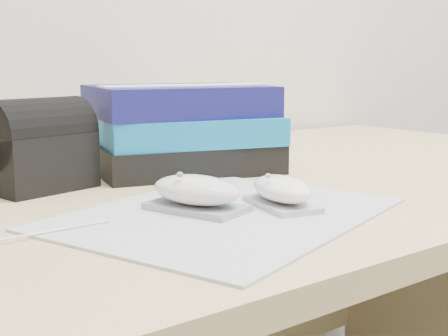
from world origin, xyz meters
TOP-DOWN VIEW (x-y plane):
  - desk at (0.00, 1.64)m, footprint 1.60×0.80m
  - mousepad at (-0.09, 1.40)m, footprint 0.44×0.39m
  - mouse_rear at (-0.12, 1.42)m, footprint 0.10×0.13m
  - mouse_front at (-0.03, 1.38)m, footprint 0.08×0.11m
  - usb_cable at (-0.33, 1.43)m, footprint 0.22×0.01m
  - book_stack at (0.03, 1.68)m, footprint 0.32×0.28m
  - pouch at (-0.21, 1.66)m, footprint 0.15×0.12m

SIDE VIEW (x-z plane):
  - desk at x=0.00m, z-range 0.13..0.86m
  - mousepad at x=-0.09m, z-range 0.73..0.73m
  - usb_cable at x=-0.33m, z-range 0.73..0.74m
  - mouse_front at x=-0.03m, z-range 0.73..0.77m
  - mouse_rear at x=-0.12m, z-range 0.73..0.78m
  - pouch at x=-0.21m, z-range 0.73..0.85m
  - book_stack at x=0.03m, z-range 0.73..0.86m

